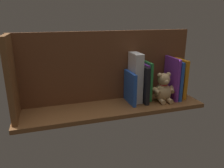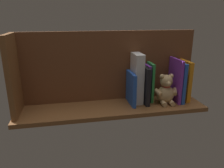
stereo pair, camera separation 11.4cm
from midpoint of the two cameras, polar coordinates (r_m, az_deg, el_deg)
ground_plane at (r=118.47cm, az=2.76°, el=-6.30°), size 99.62×24.87×2.20cm
shelf_back_panel at (r=121.34cm, az=1.75°, el=4.56°), size 99.62×1.50×38.97cm
shelf_side_divider at (r=110.52cm, az=-21.91°, el=1.97°), size 2.40×18.87×38.97cm
book_0 at (r=132.76cm, az=20.81°, el=0.91°), size 2.27×13.23×22.66cm
book_1 at (r=133.14cm, az=19.63°, el=0.07°), size 1.38×10.96×18.17cm
book_2 at (r=129.75cm, az=19.42°, el=0.63°), size 1.88×15.28×22.42cm
book_3 at (r=128.54cm, az=18.68°, el=0.96°), size 1.26×15.22×24.19cm
teddy_bear at (r=124.35cm, az=16.50°, el=-1.69°), size 13.50×10.87×16.65cm
book_4 at (r=124.94cm, az=12.55°, el=0.46°), size 1.41×10.04×21.86cm
book_5 at (r=124.58cm, az=11.68°, el=0.20°), size 1.56×9.54×20.76cm
book_6 at (r=121.64cm, az=11.12°, el=-0.24°), size 2.36×14.36×20.57cm
dictionary_thick_white at (r=120.54cm, az=9.25°, el=1.43°), size 4.77×11.26×27.51cm
book_7 at (r=119.26cm, az=7.74°, el=-1.16°), size 1.83×14.84×17.67cm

